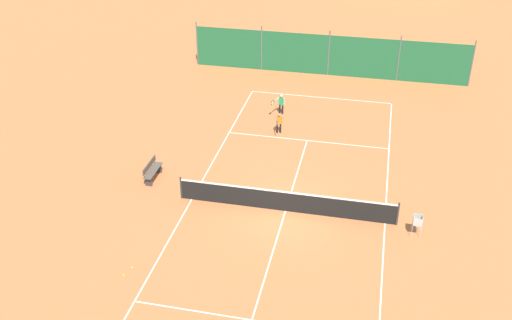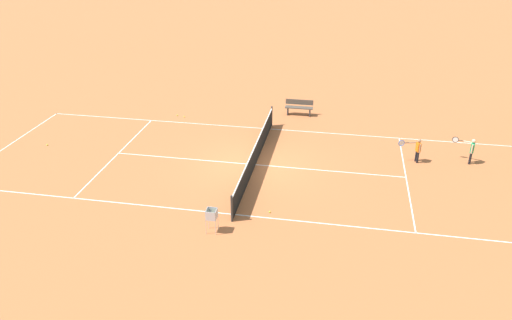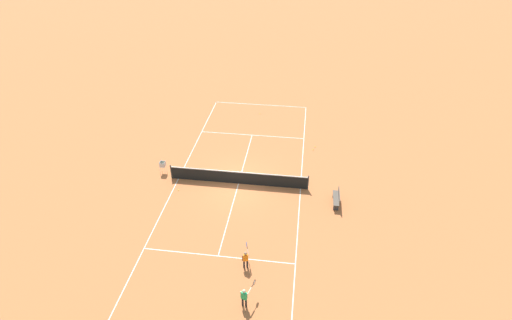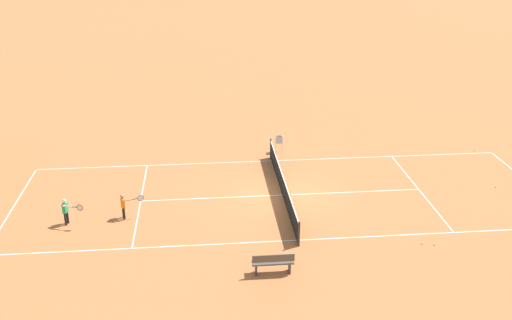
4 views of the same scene
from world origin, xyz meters
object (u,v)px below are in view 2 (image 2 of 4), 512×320
(tennis_ball_alley_left, at_px, (270,212))
(tennis_ball_by_net_right, at_px, (247,163))
(tennis_ball_far_corner, at_px, (177,115))
(ball_hopper, at_px, (212,216))
(tennis_net, at_px, (255,154))
(player_near_baseline, at_px, (417,149))
(player_far_service, at_px, (471,149))
(tennis_ball_alley_right, at_px, (184,117))
(tennis_ball_service_box, at_px, (47,145))
(courtside_bench, at_px, (299,107))

(tennis_ball_alley_left, bearing_deg, tennis_ball_by_net_right, -156.91)
(tennis_ball_far_corner, height_order, ball_hopper, ball_hopper)
(tennis_net, bearing_deg, player_near_baseline, 102.79)
(player_far_service, distance_m, tennis_ball_alley_right, 14.34)
(player_far_service, relative_size, ball_hopper, 1.30)
(player_near_baseline, bearing_deg, tennis_ball_service_box, -85.29)
(player_near_baseline, xyz_separation_m, tennis_ball_alley_right, (-3.28, -11.71, -0.62))
(tennis_net, relative_size, ball_hopper, 10.31)
(tennis_ball_service_box, xyz_separation_m, tennis_ball_alley_right, (-4.68, 5.27, 0.00))
(tennis_ball_alley_left, relative_size, courtside_bench, 0.04)
(player_far_service, distance_m, tennis_ball_alley_left, 9.78)
(tennis_ball_far_corner, bearing_deg, tennis_net, 46.50)
(tennis_net, height_order, ball_hopper, tennis_net)
(tennis_ball_alley_right, bearing_deg, player_near_baseline, 74.35)
(tennis_ball_alley_left, bearing_deg, tennis_ball_far_corner, -143.36)
(tennis_net, xyz_separation_m, tennis_ball_alley_right, (-4.85, -4.81, -0.47))
(tennis_ball_service_box, xyz_separation_m, tennis_ball_alley_left, (3.90, 11.32, 0.00))
(tennis_net, relative_size, tennis_ball_alley_right, 139.09)
(ball_hopper, height_order, courtside_bench, ball_hopper)
(tennis_ball_by_net_right, relative_size, courtside_bench, 0.04)
(player_near_baseline, distance_m, ball_hopper, 10.12)
(tennis_ball_service_box, height_order, tennis_ball_alley_left, same)
(tennis_net, xyz_separation_m, courtside_bench, (-6.34, 1.23, -0.05))
(courtside_bench, bearing_deg, tennis_ball_alley_right, -76.09)
(tennis_net, xyz_separation_m, tennis_ball_service_box, (-0.17, -10.08, -0.47))
(tennis_ball_by_net_right, bearing_deg, player_near_baseline, 101.93)
(tennis_net, height_order, tennis_ball_alley_right, tennis_net)
(tennis_net, distance_m, tennis_ball_alley_right, 6.85)
(tennis_ball_far_corner, relative_size, tennis_ball_alley_left, 1.00)
(player_far_service, bearing_deg, ball_hopper, -53.47)
(tennis_ball_service_box, distance_m, tennis_ball_far_corner, 6.82)
(tennis_ball_alley_left, bearing_deg, tennis_net, -161.72)
(player_far_service, relative_size, tennis_ball_alley_left, 17.48)
(tennis_ball_service_box, bearing_deg, tennis_ball_alley_left, 70.96)
(tennis_net, xyz_separation_m, player_near_baseline, (-1.57, 6.90, 0.15))
(tennis_ball_service_box, distance_m, tennis_ball_by_net_right, 9.71)
(tennis_ball_alley_left, distance_m, tennis_ball_by_net_right, 4.10)
(tennis_net, relative_size, tennis_ball_by_net_right, 139.09)
(tennis_ball_alley_right, bearing_deg, ball_hopper, 22.90)
(tennis_ball_alley_left, bearing_deg, ball_hopper, -48.19)
(tennis_ball_alley_left, height_order, courtside_bench, courtside_bench)
(player_near_baseline, xyz_separation_m, tennis_ball_far_corner, (-3.42, -12.16, -0.62))
(tennis_ball_alley_right, bearing_deg, player_far_service, 78.09)
(tennis_ball_alley_left, bearing_deg, player_near_baseline, 133.12)
(player_far_service, bearing_deg, tennis_ball_far_corner, -102.09)
(tennis_ball_service_box, bearing_deg, ball_hopper, 60.19)
(player_near_baseline, height_order, tennis_ball_alley_left, player_near_baseline)
(tennis_ball_service_box, bearing_deg, tennis_net, 89.06)
(tennis_ball_alley_right, height_order, tennis_ball_by_net_right, same)
(player_near_baseline, distance_m, tennis_ball_service_box, 17.05)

